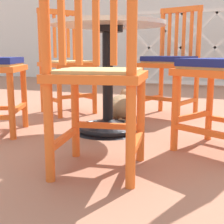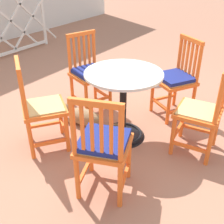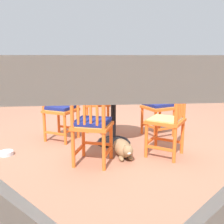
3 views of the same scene
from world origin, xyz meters
name	(u,v)px [view 3 (image 3 of 3)]	position (x,y,z in m)	size (l,w,h in m)	color
ground_plane	(112,145)	(0.00, 0.00, 0.00)	(24.00, 24.00, 0.00)	#A36B51
cafe_table	(113,123)	(-0.03, -0.08, 0.28)	(0.76, 0.76, 0.73)	black
orange_chair_by_planter	(60,109)	(0.72, -0.30, 0.45)	(0.54, 0.54, 0.91)	orange
orange_chair_at_corner	(92,125)	(0.28, 0.61, 0.45)	(0.50, 0.50, 0.91)	orange
orange_chair_tucked_in	(168,121)	(-0.62, 0.46, 0.43)	(0.56, 0.56, 0.91)	orange
orange_chair_facing_out	(159,106)	(-0.76, -0.39, 0.45)	(0.52, 0.52, 0.91)	orange
orange_chair_near_fence	(95,103)	(0.19, -0.81, 0.43)	(0.45, 0.45, 0.91)	orange
tabby_cat	(123,149)	(-0.09, 0.43, 0.10)	(0.35, 0.71, 0.23)	#8E704C
pet_water_bowl	(6,153)	(1.32, 0.26, 0.03)	(0.17, 0.17, 0.05)	silver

